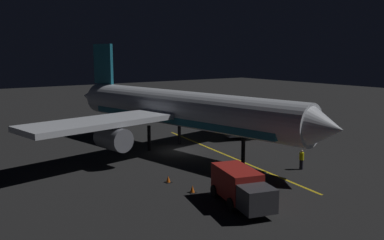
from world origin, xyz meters
The scene contains 8 objects.
ground_plane centered at (0.00, 0.00, -0.10)m, with size 180.00×180.00×0.20m, color black.
apron_guide_stripe centered at (-2.69, 4.00, 0.00)m, with size 0.24×26.34×0.01m, color gold.
airliner centered at (0.10, -0.58, 4.23)m, with size 31.95×35.56×11.06m.
baggage_truck centered at (5.42, 15.13, 1.22)m, with size 3.60×6.09×2.38m.
catering_truck centered at (-10.25, -0.37, 1.18)m, with size 6.09×3.90×2.27m.
ground_crew_worker centered at (-4.70, 11.77, 0.89)m, with size 0.40×0.40×1.74m.
traffic_cone_near_left centered at (6.54, 11.22, 0.25)m, with size 0.50×0.50×0.55m.
traffic_cone_near_right centered at (6.68, 8.17, 0.25)m, with size 0.50×0.50×0.55m.
Camera 1 is at (23.34, 34.76, 10.07)m, focal length 38.91 mm.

